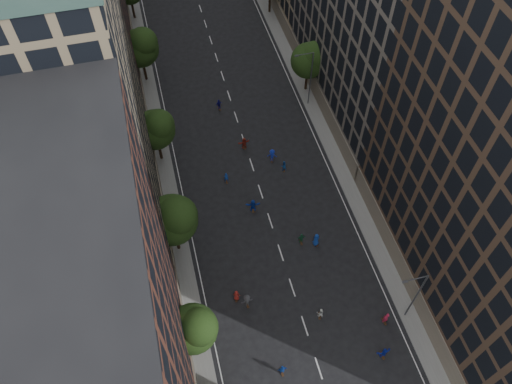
% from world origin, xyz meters
% --- Properties ---
extents(ground, '(240.00, 240.00, 0.00)m').
position_xyz_m(ground, '(0.00, 40.00, 0.00)').
color(ground, black).
rests_on(ground, ground).
extents(sidewalk_left, '(4.00, 105.00, 0.15)m').
position_xyz_m(sidewalk_left, '(-12.00, 47.50, 0.07)').
color(sidewalk_left, slate).
rests_on(sidewalk_left, ground).
extents(sidewalk_right, '(4.00, 105.00, 0.15)m').
position_xyz_m(sidewalk_right, '(12.00, 47.50, 0.07)').
color(sidewalk_right, slate).
rests_on(sidewalk_right, ground).
extents(bldg_left_a, '(14.00, 22.00, 30.00)m').
position_xyz_m(bldg_left_a, '(-19.00, 11.00, 15.00)').
color(bldg_left_a, '#582E21').
rests_on(bldg_left_a, ground).
extents(bldg_left_b, '(14.00, 26.00, 34.00)m').
position_xyz_m(bldg_left_b, '(-19.00, 35.00, 17.00)').
color(bldg_left_b, '#8D7A5C').
rests_on(bldg_left_b, ground).
extents(tree_left_1, '(4.80, 4.80, 8.21)m').
position_xyz_m(tree_left_1, '(-11.02, 13.86, 5.55)').
color(tree_left_1, black).
rests_on(tree_left_1, ground).
extents(tree_left_2, '(5.60, 5.60, 9.45)m').
position_xyz_m(tree_left_2, '(-10.99, 25.83, 6.36)').
color(tree_left_2, black).
rests_on(tree_left_2, ground).
extents(tree_left_3, '(5.00, 5.00, 8.58)m').
position_xyz_m(tree_left_3, '(-11.02, 39.85, 5.82)').
color(tree_left_3, black).
rests_on(tree_left_3, ground).
extents(tree_left_4, '(5.40, 5.40, 9.08)m').
position_xyz_m(tree_left_4, '(-11.00, 55.84, 6.10)').
color(tree_left_4, black).
rests_on(tree_left_4, ground).
extents(tree_right_a, '(5.00, 5.00, 8.39)m').
position_xyz_m(tree_right_a, '(11.38, 47.85, 5.63)').
color(tree_right_a, black).
rests_on(tree_right_a, ground).
extents(streetlamp_near, '(2.64, 0.22, 9.06)m').
position_xyz_m(streetlamp_near, '(10.37, 12.00, 5.17)').
color(streetlamp_near, '#595B60').
rests_on(streetlamp_near, ground).
extents(streetlamp_far, '(2.64, 0.22, 9.06)m').
position_xyz_m(streetlamp_far, '(10.37, 45.00, 5.17)').
color(streetlamp_far, '#595B60').
rests_on(streetlamp_far, ground).
extents(skater_4, '(0.96, 0.41, 1.63)m').
position_xyz_m(skater_4, '(-3.64, 9.53, 0.82)').
color(skater_4, '#143FA4').
rests_on(skater_4, ground).
extents(skater_5, '(1.56, 0.59, 1.65)m').
position_xyz_m(skater_5, '(6.58, 8.58, 0.82)').
color(skater_5, '#13239D').
rests_on(skater_5, ground).
extents(skater_6, '(0.89, 0.73, 1.57)m').
position_xyz_m(skater_6, '(-6.17, 18.24, 0.78)').
color(skater_6, '#AE241D').
rests_on(skater_6, ground).
extents(skater_7, '(0.74, 0.54, 1.89)m').
position_xyz_m(skater_7, '(8.17, 11.86, 0.95)').
color(skater_7, '#A71B39').
rests_on(skater_7, ground).
extents(skater_8, '(0.88, 0.78, 1.52)m').
position_xyz_m(skater_8, '(1.84, 14.16, 0.76)').
color(skater_8, silver).
rests_on(skater_8, ground).
extents(skater_9, '(1.32, 0.83, 1.94)m').
position_xyz_m(skater_9, '(-5.26, 17.29, 0.97)').
color(skater_9, '#38393D').
rests_on(skater_9, ground).
extents(skater_10, '(0.96, 0.40, 1.63)m').
position_xyz_m(skater_10, '(2.66, 23.25, 0.82)').
color(skater_10, '#1C5D39').
rests_on(skater_10, ground).
extents(skater_11, '(1.84, 0.85, 1.91)m').
position_xyz_m(skater_11, '(-1.62, 29.01, 0.96)').
color(skater_11, '#1639B3').
rests_on(skater_11, ground).
extents(skater_12, '(1.08, 0.90, 1.90)m').
position_xyz_m(skater_12, '(4.22, 22.59, 0.95)').
color(skater_12, '#133A9F').
rests_on(skater_12, ground).
extents(skater_13, '(0.58, 0.39, 1.58)m').
position_xyz_m(skater_13, '(-3.79, 34.14, 0.79)').
color(skater_13, '#143DA6').
rests_on(skater_13, ground).
extents(skater_14, '(0.77, 0.60, 1.56)m').
position_xyz_m(skater_14, '(3.73, 34.15, 0.78)').
color(skater_14, '#13459C').
rests_on(skater_14, ground).
extents(skater_15, '(1.42, 1.12, 1.93)m').
position_xyz_m(skater_15, '(2.74, 36.06, 0.97)').
color(skater_15, '#162BB7').
rests_on(skater_15, ground).
extents(skater_16, '(1.03, 0.61, 1.64)m').
position_xyz_m(skater_16, '(-1.95, 47.17, 0.82)').
color(skater_16, '#131190').
rests_on(skater_16, ground).
extents(skater_17, '(1.66, 0.72, 1.73)m').
position_xyz_m(skater_17, '(-0.25, 39.12, 0.87)').
color(skater_17, maroon).
rests_on(skater_17, ground).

